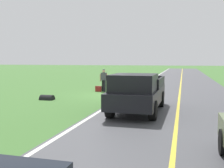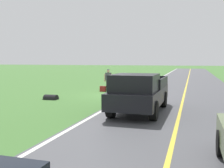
# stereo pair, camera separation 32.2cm
# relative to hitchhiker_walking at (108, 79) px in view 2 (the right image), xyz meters

# --- Properties ---
(ground_plane) EXTENTS (200.00, 200.00, 0.00)m
(ground_plane) POSITION_rel_hitchhiker_walking_xyz_m (-0.92, 1.76, -0.98)
(ground_plane) COLOR #427033
(road_surface) EXTENTS (7.53, 120.00, 0.00)m
(road_surface) POSITION_rel_hitchhiker_walking_xyz_m (-5.65, 1.76, -0.98)
(road_surface) COLOR #47474C
(road_surface) RESTS_ON ground
(lane_edge_line) EXTENTS (0.16, 117.60, 0.00)m
(lane_edge_line) POSITION_rel_hitchhiker_walking_xyz_m (-2.07, 1.76, -0.98)
(lane_edge_line) COLOR silver
(lane_edge_line) RESTS_ON ground
(lane_centre_line) EXTENTS (0.14, 117.60, 0.00)m
(lane_centre_line) POSITION_rel_hitchhiker_walking_xyz_m (-5.65, 1.76, -0.98)
(lane_centre_line) COLOR gold
(lane_centre_line) RESTS_ON ground
(hitchhiker_walking) EXTENTS (0.62, 0.52, 1.75)m
(hitchhiker_walking) POSITION_rel_hitchhiker_walking_xyz_m (0.00, 0.00, 0.00)
(hitchhiker_walking) COLOR black
(hitchhiker_walking) RESTS_ON ground
(suitcase_carried) EXTENTS (0.47, 0.22, 0.42)m
(suitcase_carried) POSITION_rel_hitchhiker_walking_xyz_m (0.42, 0.06, -0.77)
(suitcase_carried) COLOR maroon
(suitcase_carried) RESTS_ON ground
(pickup_truck_passing) EXTENTS (2.17, 5.43, 1.82)m
(pickup_truck_passing) POSITION_rel_hitchhiker_walking_xyz_m (-3.83, 7.58, -0.01)
(pickup_truck_passing) COLOR black
(pickup_truck_passing) RESTS_ON ground
(drainage_culvert) EXTENTS (0.80, 0.60, 0.60)m
(drainage_culvert) POSITION_rel_hitchhiker_walking_xyz_m (2.16, 4.99, -0.98)
(drainage_culvert) COLOR black
(drainage_culvert) RESTS_ON ground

